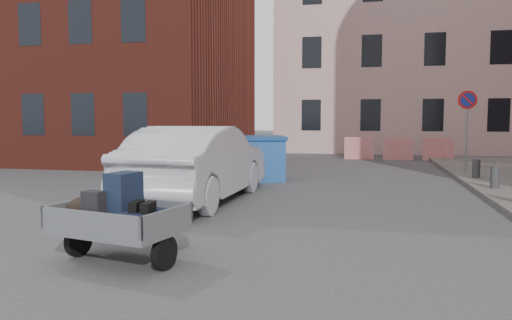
# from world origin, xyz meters

# --- Properties ---
(ground) EXTENTS (120.00, 120.00, 0.00)m
(ground) POSITION_xyz_m (0.00, 0.00, 0.00)
(ground) COLOR #38383A
(ground) RESTS_ON ground
(building_brick) EXTENTS (12.00, 10.00, 14.00)m
(building_brick) POSITION_xyz_m (-9.00, 13.00, 7.00)
(building_brick) COLOR #591E16
(building_brick) RESTS_ON ground
(building_pink) EXTENTS (16.00, 8.00, 14.00)m
(building_pink) POSITION_xyz_m (6.00, 22.00, 7.00)
(building_pink) COLOR #C29995
(building_pink) RESTS_ON ground
(far_building) EXTENTS (6.00, 6.00, 8.00)m
(far_building) POSITION_xyz_m (-20.00, 22.00, 4.00)
(far_building) COLOR maroon
(far_building) RESTS_ON ground
(no_parking_sign) EXTENTS (0.60, 0.09, 2.65)m
(no_parking_sign) POSITION_xyz_m (6.00, 9.48, 2.01)
(no_parking_sign) COLOR gray
(no_parking_sign) RESTS_ON sidewalk
(barriers) EXTENTS (4.70, 0.18, 1.00)m
(barriers) POSITION_xyz_m (4.20, 15.00, 0.50)
(barriers) COLOR red
(barriers) RESTS_ON ground
(trailer) EXTENTS (1.81, 1.94, 1.20)m
(trailer) POSITION_xyz_m (-0.38, -2.03, 0.61)
(trailer) COLOR black
(trailer) RESTS_ON ground
(dumpster) EXTENTS (3.53, 2.53, 1.33)m
(dumpster) POSITION_xyz_m (-1.18, 6.64, 0.67)
(dumpster) COLOR #2254A4
(dumpster) RESTS_ON ground
(silver_car) EXTENTS (2.02, 5.28, 1.72)m
(silver_car) POSITION_xyz_m (-0.91, 2.81, 0.86)
(silver_car) COLOR #A9ABB0
(silver_car) RESTS_ON ground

